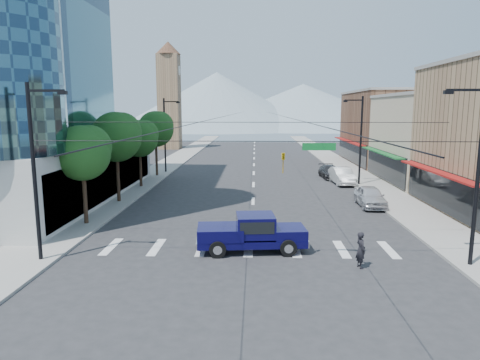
{
  "coord_description": "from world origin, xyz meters",
  "views": [
    {
      "loc": [
        0.14,
        -21.55,
        7.73
      ],
      "look_at": [
        -0.86,
        6.86,
        3.0
      ],
      "focal_mm": 32.0,
      "sensor_mm": 36.0,
      "label": 1
    }
  ],
  "objects": [
    {
      "name": "parked_car_near",
      "position": [
        9.38,
        12.32,
        0.82
      ],
      "size": [
        2.02,
        4.82,
        1.63
      ],
      "primitive_type": "imported",
      "rotation": [
        0.0,
        0.0,
        -0.02
      ],
      "color": "silver",
      "rests_on": "ground"
    },
    {
      "name": "tree_near",
      "position": [
        -11.07,
        6.1,
        4.99
      ],
      "size": [
        3.65,
        3.64,
        6.71
      ],
      "color": "black",
      "rests_on": "ground"
    },
    {
      "name": "lamp_pole_ne",
      "position": [
        10.67,
        22.0,
        4.94
      ],
      "size": [
        2.0,
        0.25,
        9.0
      ],
      "color": "black",
      "rests_on": "ground"
    },
    {
      "name": "clock_tower",
      "position": [
        -16.5,
        62.0,
        10.64
      ],
      "size": [
        4.8,
        4.8,
        20.4
      ],
      "color": "#8C6B4C",
      "rests_on": "ground"
    },
    {
      "name": "pedestrian",
      "position": [
        5.35,
        -1.26,
        0.91
      ],
      "size": [
        0.58,
        0.75,
        1.82
      ],
      "primitive_type": "imported",
      "rotation": [
        0.0,
        0.0,
        1.8
      ],
      "color": "black",
      "rests_on": "ground"
    },
    {
      "name": "parked_car_mid",
      "position": [
        9.22,
        22.79,
        0.85
      ],
      "size": [
        2.17,
        5.3,
        1.71
      ],
      "primitive_type": "imported",
      "rotation": [
        0.0,
        0.0,
        0.07
      ],
      "color": "silver",
      "rests_on": "ground"
    },
    {
      "name": "sidewalk_right",
      "position": [
        12.0,
        40.0,
        0.07
      ],
      "size": [
        4.0,
        120.0,
        0.15
      ],
      "primitive_type": "cube",
      "color": "gray",
      "rests_on": "ground"
    },
    {
      "name": "pickup_truck",
      "position": [
        -0.05,
        1.11,
        1.06
      ],
      "size": [
        6.19,
        2.79,
        2.04
      ],
      "rotation": [
        0.0,
        0.0,
        0.1
      ],
      "color": "#0A083F",
      "rests_on": "ground"
    },
    {
      "name": "ground",
      "position": [
        0.0,
        0.0,
        0.0
      ],
      "size": [
        160.0,
        160.0,
        0.0
      ],
      "primitive_type": "plane",
      "color": "#28282B",
      "rests_on": "ground"
    },
    {
      "name": "shop_mid",
      "position": [
        20.0,
        24.0,
        4.5
      ],
      "size": [
        12.0,
        14.0,
        9.0
      ],
      "primitive_type": "cube",
      "color": "tan",
      "rests_on": "ground"
    },
    {
      "name": "tree_midnear",
      "position": [
        -11.07,
        13.1,
        5.59
      ],
      "size": [
        4.09,
        4.09,
        7.52
      ],
      "color": "black",
      "rests_on": "ground"
    },
    {
      "name": "signal_rig",
      "position": [
        0.19,
        -1.0,
        4.64
      ],
      "size": [
        21.8,
        0.2,
        9.0
      ],
      "color": "black",
      "rests_on": "ground"
    },
    {
      "name": "parked_car_far",
      "position": [
        8.64,
        26.62,
        0.71
      ],
      "size": [
        2.26,
        4.97,
        1.41
      ],
      "primitive_type": "imported",
      "rotation": [
        0.0,
        0.0,
        0.06
      ],
      "color": "#29282B",
      "rests_on": "ground"
    },
    {
      "name": "mountain_left",
      "position": [
        -15.0,
        150.0,
        11.0
      ],
      "size": [
        80.0,
        80.0,
        22.0
      ],
      "primitive_type": "cone",
      "color": "gray",
      "rests_on": "ground"
    },
    {
      "name": "lamp_pole_nw",
      "position": [
        -10.67,
        30.0,
        4.94
      ],
      "size": [
        2.0,
        0.25,
        9.0
      ],
      "color": "black",
      "rests_on": "ground"
    },
    {
      "name": "tree_far",
      "position": [
        -11.07,
        27.1,
        5.59
      ],
      "size": [
        4.09,
        4.09,
        7.52
      ],
      "color": "black",
      "rests_on": "ground"
    },
    {
      "name": "mountain_right",
      "position": [
        20.0,
        160.0,
        9.0
      ],
      "size": [
        90.0,
        90.0,
        18.0
      ],
      "primitive_type": "cone",
      "color": "gray",
      "rests_on": "ground"
    },
    {
      "name": "sidewalk_left",
      "position": [
        -12.0,
        40.0,
        0.07
      ],
      "size": [
        4.0,
        120.0,
        0.15
      ],
      "primitive_type": "cube",
      "color": "gray",
      "rests_on": "ground"
    },
    {
      "name": "shop_far",
      "position": [
        20.0,
        40.0,
        5.0
      ],
      "size": [
        12.0,
        18.0,
        10.0
      ],
      "primitive_type": "cube",
      "color": "brown",
      "rests_on": "ground"
    },
    {
      "name": "tree_midfar",
      "position": [
        -11.07,
        20.1,
        4.99
      ],
      "size": [
        3.65,
        3.64,
        6.71
      ],
      "color": "black",
      "rests_on": "ground"
    }
  ]
}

